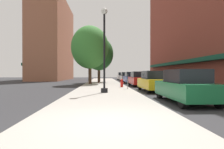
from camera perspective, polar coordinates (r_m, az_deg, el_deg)
The scene contains 15 objects.
ground_plane at distance 23.59m, azimuth 7.17°, elevation -3.18°, with size 90.00×90.00×0.00m, color #2D2D30.
sidewalk_slab at distance 24.22m, azimuth -2.62°, elevation -2.94°, with size 4.80×50.00×0.12m, color #A8A399.
building_far_background at distance 44.15m, azimuth -17.38°, elevation 9.66°, with size 6.80×18.00×17.23m.
lamppost at distance 13.20m, azimuth -2.36°, elevation 7.93°, with size 0.48×0.48×5.90m.
fire_hydrant at distance 18.26m, azimuth 2.99°, elevation -2.59°, with size 0.33×0.26×0.79m.
parking_meter_near at distance 16.25m, azimuth 4.74°, elevation -1.45°, with size 0.14×0.09×1.31m.
parking_meter_far at distance 20.55m, azimuth 3.15°, elevation -1.06°, with size 0.14×0.09×1.31m.
tree_near at distance 24.39m, azimuth -6.73°, elevation 8.19°, with size 4.77×4.77×7.41m.
tree_mid at distance 28.94m, azimuth -3.99°, elevation 6.27°, with size 4.41×4.41×6.86m.
car_green at distance 10.04m, azimuth 21.27°, elevation -3.42°, with size 1.80×4.30×1.66m.
car_yellow at distance 15.53m, azimuth 12.45°, elevation -2.06°, with size 1.80×4.30×1.66m.
car_red at distance 21.58m, azimuth 8.09°, elevation -1.37°, with size 1.80×4.30×1.66m.
car_blue at distance 27.24m, azimuth 5.80°, elevation -1.00°, with size 1.80×4.30×1.66m.
car_silver at distance 33.23m, azimuth 4.23°, elevation -0.75°, with size 1.80×4.30×1.66m.
car_white at distance 40.10m, azimuth 3.01°, elevation -0.55°, with size 1.80×4.30×1.66m.
Camera 1 is at (-0.10, -5.18, 1.47)m, focal length 30.09 mm.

